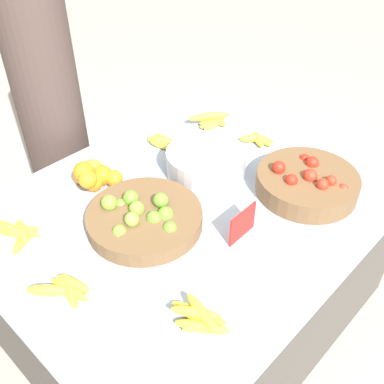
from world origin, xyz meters
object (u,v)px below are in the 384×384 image
(price_sign, at_px, (243,224))
(vendor_person, at_px, (47,92))
(tomato_basket, at_px, (307,182))
(metal_bowl, at_px, (206,162))
(lime_bowl, at_px, (144,218))

(price_sign, distance_m, vendor_person, 1.07)
(price_sign, bearing_deg, tomato_basket, -5.19)
(tomato_basket, relative_size, metal_bowl, 1.21)
(lime_bowl, height_order, vendor_person, vendor_person)
(lime_bowl, height_order, tomato_basket, tomato_basket)
(lime_bowl, xyz_separation_m, metal_bowl, (0.37, 0.05, 0.02))
(tomato_basket, height_order, price_sign, tomato_basket)
(metal_bowl, relative_size, price_sign, 2.37)
(tomato_basket, height_order, metal_bowl, tomato_basket)
(price_sign, bearing_deg, lime_bowl, 122.27)
(tomato_basket, bearing_deg, lime_bowl, 151.08)
(price_sign, bearing_deg, metal_bowl, 59.10)
(vendor_person, bearing_deg, tomato_basket, -70.02)
(tomato_basket, xyz_separation_m, metal_bowl, (-0.17, 0.35, 0.01))
(vendor_person, bearing_deg, lime_bowl, -100.75)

